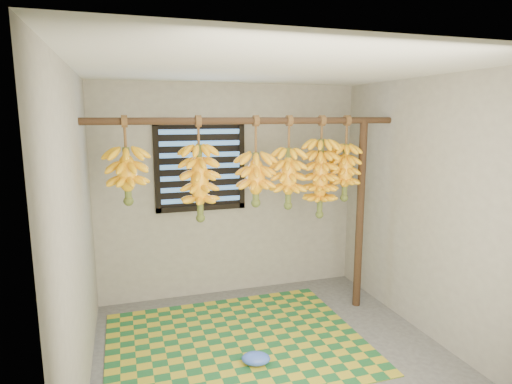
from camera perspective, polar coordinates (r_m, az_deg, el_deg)
name	(u,v)px	position (r m, az deg, el deg)	size (l,w,h in m)	color
floor	(275,357)	(3.95, 2.57, -21.16)	(3.00, 3.00, 0.01)	#4A4A4A
ceiling	(278,68)	(3.40, 2.90, 16.18)	(3.00, 3.00, 0.01)	silver
wall_back	(231,191)	(4.89, -3.36, 0.15)	(3.00, 0.01, 2.40)	gray
wall_left	(77,237)	(3.30, -22.79, -5.57)	(0.01, 3.00, 2.40)	gray
wall_right	(431,210)	(4.23, 22.25, -2.17)	(0.01, 3.00, 2.40)	gray
window	(200,166)	(4.75, -7.42, 3.44)	(1.00, 0.04, 1.00)	black
hanging_pole	(251,121)	(4.04, -0.65, 9.47)	(0.06, 0.06, 3.00)	#402819
support_post	(360,216)	(4.65, 13.69, -3.15)	(0.08, 0.08, 2.00)	#402819
woven_mat	(236,342)	(4.15, -2.66, -19.34)	(2.28, 1.82, 0.01)	#1A5A2A
plastic_bag	(256,359)	(3.81, -0.02, -21.32)	(0.24, 0.18, 0.10)	blue
banana_bunch_a	(127,175)	(3.90, -16.80, 2.14)	(0.35, 0.35, 0.77)	brown
banana_bunch_b	(200,183)	(3.97, -7.52, 1.23)	(0.35, 0.35, 0.97)	brown
banana_bunch_c	(256,179)	(4.10, -0.04, 1.77)	(0.35, 0.35, 0.85)	brown
banana_bunch_d	(288,178)	(4.21, 4.34, 1.90)	(0.34, 0.34, 0.90)	brown
banana_bunch_e	(320,178)	(4.35, 8.58, 1.82)	(0.35, 0.35, 1.02)	brown
banana_bunch_f	(345,172)	(4.47, 11.80, 2.64)	(0.29, 0.29, 0.86)	brown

